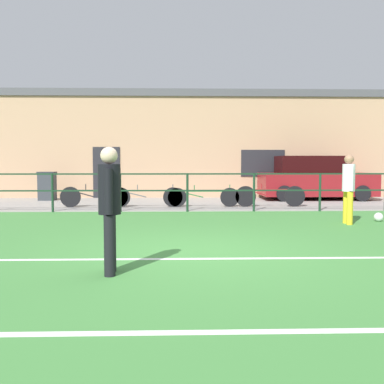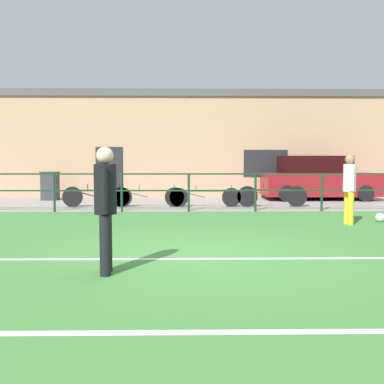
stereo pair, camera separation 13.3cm
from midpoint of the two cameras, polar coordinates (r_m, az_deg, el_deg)
ground at (r=7.22m, az=0.50°, el=-8.06°), size 60.00×44.00×0.04m
field_line_touchline at (r=6.77m, az=0.59°, el=-8.66°), size 36.00×0.11×0.00m
field_line_hash at (r=3.99m, az=1.74°, el=-17.76°), size 36.00×0.11×0.00m
pavement_strip at (r=15.63m, az=-0.27°, el=-1.49°), size 48.00×5.00×0.02m
perimeter_fence at (r=13.08m, az=-0.14°, el=0.70°), size 36.07×0.07×1.15m
clubhouse_facade at (r=19.28m, az=-0.39°, el=6.15°), size 28.00×2.56×4.46m
player_goalkeeper at (r=5.86m, az=-10.55°, el=-1.30°), size 0.29×0.46×1.67m
player_winger at (r=11.04m, az=20.09°, el=0.88°), size 0.29×0.45×1.66m
soccer_ball_spare at (r=11.86m, az=23.53°, el=-3.04°), size 0.22×0.22×0.22m
parked_car_red at (r=17.78m, az=16.22°, el=1.62°), size 4.32×1.90×1.70m
bicycle_parked_0 at (r=14.35m, az=-5.44°, el=-0.61°), size 2.34×0.04×0.74m
bicycle_parked_2 at (r=14.60m, az=10.60°, el=-0.51°), size 2.30×0.04×0.77m
bicycle_parked_3 at (r=14.58m, az=-12.11°, el=-0.56°), size 2.20×0.04×0.76m
bicycle_parked_4 at (r=14.32m, az=1.97°, el=-0.63°), size 2.34×0.04×0.72m
trash_bin_0 at (r=17.71m, az=-17.75°, el=0.77°), size 0.63×0.54×1.09m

